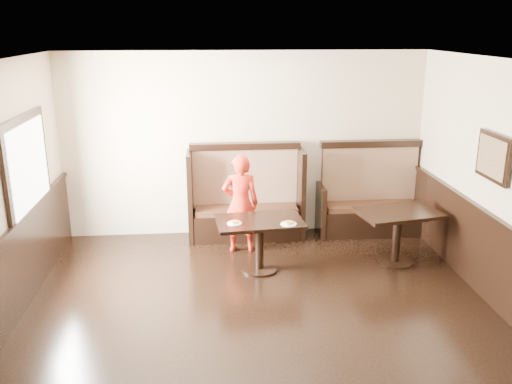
{
  "coord_description": "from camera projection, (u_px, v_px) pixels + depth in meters",
  "views": [
    {
      "loc": [
        -0.54,
        -4.58,
        3.15
      ],
      "look_at": [
        0.07,
        2.35,
        1.0
      ],
      "focal_mm": 38.0,
      "sensor_mm": 36.0,
      "label": 1
    }
  ],
  "objects": [
    {
      "name": "room_shell",
      "position": [
        237.0,
        286.0,
        5.38
      ],
      "size": [
        7.0,
        7.0,
        7.0
      ],
      "color": "#CBB793",
      "rests_on": "ground"
    },
    {
      "name": "ground",
      "position": [
        269.0,
        359.0,
        5.33
      ],
      "size": [
        7.0,
        7.0,
        0.0
      ],
      "primitive_type": "plane",
      "color": "black",
      "rests_on": "ground"
    },
    {
      "name": "table_neighbor",
      "position": [
        398.0,
        224.0,
        7.35
      ],
      "size": [
        1.19,
        0.9,
        0.75
      ],
      "rotation": [
        0.0,
        0.0,
        0.19
      ],
      "color": "black",
      "rests_on": "ground"
    },
    {
      "name": "pizza_plate_left",
      "position": [
        234.0,
        223.0,
        6.94
      ],
      "size": [
        0.19,
        0.19,
        0.04
      ],
      "color": "white",
      "rests_on": "table_main"
    },
    {
      "name": "child",
      "position": [
        240.0,
        204.0,
        7.69
      ],
      "size": [
        0.53,
        0.36,
        1.44
      ],
      "primitive_type": "imported",
      "rotation": [
        0.0,
        0.0,
        3.11
      ],
      "color": "red",
      "rests_on": "ground"
    },
    {
      "name": "pizza_plate_right",
      "position": [
        289.0,
        223.0,
        6.91
      ],
      "size": [
        0.21,
        0.21,
        0.04
      ],
      "color": "white",
      "rests_on": "table_main"
    },
    {
      "name": "booth_main",
      "position": [
        246.0,
        203.0,
        8.31
      ],
      "size": [
        1.75,
        0.72,
        1.45
      ],
      "color": "black",
      "rests_on": "ground"
    },
    {
      "name": "booth_neighbor",
      "position": [
        370.0,
        203.0,
        8.49
      ],
      "size": [
        1.65,
        0.72,
        1.45
      ],
      "color": "black",
      "rests_on": "ground"
    },
    {
      "name": "table_main",
      "position": [
        260.0,
        232.0,
        7.12
      ],
      "size": [
        1.18,
        0.8,
        0.71
      ],
      "rotation": [
        0.0,
        0.0,
        0.09
      ],
      "color": "black",
      "rests_on": "ground"
    }
  ]
}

